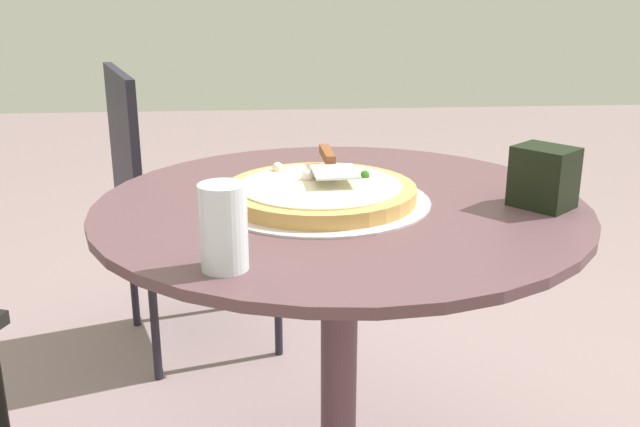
{
  "coord_description": "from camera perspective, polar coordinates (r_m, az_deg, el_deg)",
  "views": [
    {
      "loc": [
        -0.14,
        -1.25,
        1.1
      ],
      "look_at": [
        -0.04,
        0.0,
        0.69
      ],
      "focal_mm": 40.78,
      "sensor_mm": 36.0,
      "label": 1
    }
  ],
  "objects": [
    {
      "name": "patio_chair_near",
      "position": [
        2.18,
        -11.61,
        1.96
      ],
      "size": [
        0.54,
        0.54,
        0.86
      ],
      "color": "black",
      "rests_on": "ground"
    },
    {
      "name": "napkin_dispenser",
      "position": [
        1.33,
        17.16,
        2.75
      ],
      "size": [
        0.12,
        0.13,
        0.11
      ],
      "primitive_type": "cube",
      "rotation": [
        0.0,
        0.0,
        5.42
      ],
      "color": "black",
      "rests_on": "patio_table"
    },
    {
      "name": "pizza_server",
      "position": [
        1.36,
        0.85,
        4.04
      ],
      "size": [
        0.08,
        0.21,
        0.02
      ],
      "color": "silver",
      "rests_on": "pizza_on_tray"
    },
    {
      "name": "drinking_cup",
      "position": [
        1.0,
        -7.58,
        -1.07
      ],
      "size": [
        0.07,
        0.07,
        0.12
      ],
      "primitive_type": "cylinder",
      "color": "silver",
      "rests_on": "patio_table"
    },
    {
      "name": "pizza_on_tray",
      "position": [
        1.31,
        -0.01,
        1.62
      ],
      "size": [
        0.4,
        0.4,
        0.05
      ],
      "color": "silver",
      "rests_on": "patio_table"
    },
    {
      "name": "patio_table",
      "position": [
        1.38,
        1.54,
        -6.38
      ],
      "size": [
        0.89,
        0.89,
        0.71
      ],
      "color": "brown",
      "rests_on": "ground"
    }
  ]
}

